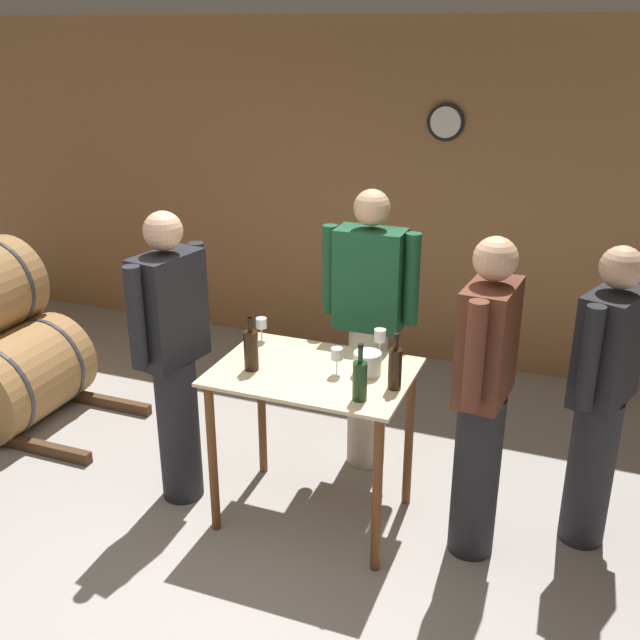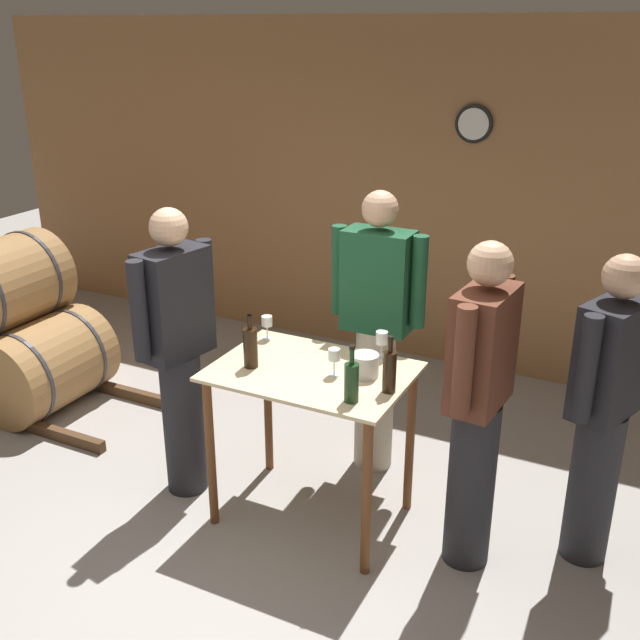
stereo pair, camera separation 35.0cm
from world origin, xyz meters
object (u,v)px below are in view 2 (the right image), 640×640
Objects in this scene: wine_bottle_left at (352,381)px; wine_bottle_center at (389,370)px; person_host at (376,328)px; person_visitor_near_door at (478,403)px; ice_bucket at (365,365)px; person_visitor_bearded at (604,408)px; wine_glass_near_left at (267,322)px; person_visitor_with_scarf at (178,349)px; wine_bottle_far_left at (250,347)px; wine_glass_near_right at (382,339)px; wine_glass_near_center at (334,356)px.

wine_bottle_center is at bearing 54.61° from wine_bottle_left.
person_host reaches higher than wine_bottle_left.
wine_bottle_center is at bearing -169.19° from person_visitor_near_door.
wine_bottle_left reaches higher than ice_bucket.
person_host is at bearing 167.01° from person_visitor_bearded.
wine_glass_near_left is 0.08× the size of person_visitor_with_scarf.
person_visitor_bearded is (1.11, 0.57, -0.15)m from wine_bottle_left.
wine_bottle_left is 0.17× the size of person_visitor_with_scarf.
person_visitor_near_door is (0.79, -0.62, -0.02)m from person_host.
wine_bottle_left is 0.18× the size of person_visitor_bearded.
wine_bottle_center is 0.17× the size of person_host.
wine_bottle_far_left is 1.87× the size of wine_glass_near_right.
person_visitor_with_scarf is 2.29m from person_visitor_bearded.
person_host is (-0.03, 0.66, -0.09)m from wine_glass_near_center.
wine_glass_near_left is at bearing 160.73° from wine_bottle_center.
wine_bottle_far_left is at bearing -2.00° from person_visitor_with_scarf.
wine_glass_near_right is at bearing 96.38° from wine_bottle_left.
wine_glass_near_right reaches higher than ice_bucket.
wine_bottle_center is 0.17× the size of person_visitor_with_scarf.
person_visitor_bearded reaches higher than wine_glass_near_right.
person_visitor_with_scarf is (-0.94, -0.09, -0.11)m from wine_glass_near_center.
ice_bucket is at bearing -15.80° from wine_glass_near_left.
wine_glass_near_right is at bearing -63.65° from person_host.
person_host reaches higher than person_visitor_bearded.
wine_bottle_left is 1.86× the size of wine_glass_near_right.
wine_glass_near_center is at bearing 5.25° from person_visitor_with_scarf.
person_visitor_with_scarf is (-1.26, -0.04, -0.12)m from wine_bottle_center.
person_visitor_with_scarf is at bearing -172.13° from ice_bucket.
person_host is (-0.23, 0.88, -0.09)m from wine_bottle_left.
person_visitor_bearded is (1.75, 0.45, -0.16)m from wine_bottle_far_left.
person_host is at bearing 61.68° from wine_bottle_far_left.
person_visitor_near_door is at bearing 2.79° from wine_glass_near_center.
person_visitor_bearded is (0.98, 0.39, -0.16)m from wine_bottle_center.
wine_bottle_far_left is 0.51m from person_visitor_with_scarf.
wine_bottle_left is 0.22m from wine_bottle_center.
person_visitor_with_scarf and person_visitor_near_door have the same top height.
wine_glass_near_center reaches higher than ice_bucket.
wine_glass_near_center is at bearing 172.00° from wine_bottle_center.
ice_bucket is (0.01, -0.24, -0.06)m from wine_glass_near_right.
person_visitor_near_door reaches higher than wine_bottle_center.
wine_bottle_center reaches higher than ice_bucket.
wine_glass_near_left is at bearing -177.42° from person_visitor_bearded.
wine_bottle_far_left reaches higher than wine_glass_near_left.
wine_glass_near_left is (-0.11, 0.37, -0.01)m from wine_bottle_far_left.
wine_glass_near_center is at bearing -87.09° from person_host.
wine_bottle_left is at bearing -10.50° from wine_bottle_far_left.
wine_glass_near_left is 1.34m from person_visitor_near_door.
wine_bottle_left is 0.30m from wine_glass_near_center.
person_visitor_bearded reaches higher than wine_bottle_far_left.
wine_glass_near_center is at bearing -25.25° from wine_glass_near_left.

